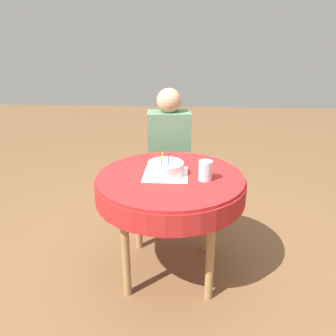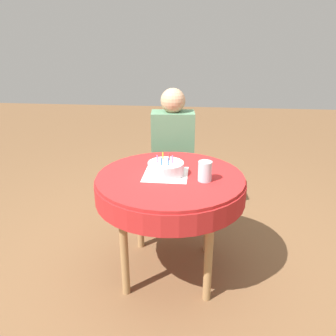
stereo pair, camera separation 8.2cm
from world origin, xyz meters
The scene contains 7 objects.
ground_plane centered at (0.00, 0.00, 0.00)m, with size 12.00×12.00×0.00m, color brown.
dining_table centered at (0.00, 0.00, 0.63)m, with size 0.94×0.94×0.72m.
chair centered at (-0.06, 0.81, 0.51)m, with size 0.41×0.41×0.95m.
person centered at (-0.05, 0.72, 0.69)m, with size 0.37×0.33×1.15m.
napkin centered at (-0.03, 0.01, 0.72)m, with size 0.27×0.27×0.00m.
birthday_cake centered at (-0.03, 0.01, 0.76)m, with size 0.22×0.22×0.12m.
drinking_glass centered at (0.21, -0.06, 0.78)m, with size 0.08×0.08×0.12m.
Camera 1 is at (0.11, -1.88, 1.51)m, focal length 35.00 mm.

